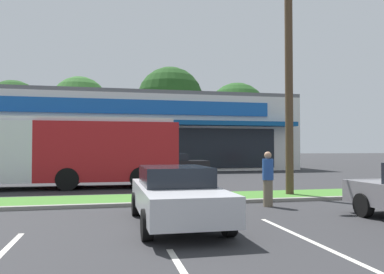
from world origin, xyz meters
TOP-DOWN VIEW (x-y plane):
  - grass_median at (0.00, 14.00)m, footprint 56.00×2.20m
  - curb_lip at (0.00, 12.78)m, footprint 56.00×0.24m
  - parking_stripe_2 at (2.85, 7.42)m, footprint 0.12×4.80m
  - storefront_building at (-0.28, 35.96)m, footprint 30.21×13.26m
  - tree_left at (-11.41, 46.28)m, footprint 6.52×6.52m
  - tree_mid_left at (-4.15, 44.54)m, footprint 6.30×6.30m
  - tree_mid at (5.71, 42.59)m, footprint 7.32×7.32m
  - tree_mid_right at (15.02, 46.79)m, footprint 7.61×7.61m
  - utility_pole at (5.51, 13.85)m, footprint 3.03×2.40m
  - city_bus at (-3.68, 19.11)m, footprint 11.64×2.79m
  - car_0 at (3.07, 24.71)m, footprint 4.21×1.99m
  - car_3 at (0.51, 9.69)m, footprint 1.94×4.75m
  - pedestrian_near_bench at (3.88, 11.84)m, footprint 0.35×0.35m

SIDE VIEW (x-z plane):
  - parking_stripe_2 at x=2.85m, z-range 0.00..0.01m
  - grass_median at x=0.00m, z-range 0.00..0.12m
  - curb_lip at x=0.00m, z-range 0.00..0.12m
  - car_3 at x=0.51m, z-range 0.03..1.43m
  - car_0 at x=3.07m, z-range 0.03..1.53m
  - pedestrian_near_bench at x=3.88m, z-range 0.00..1.75m
  - city_bus at x=-3.68m, z-range 0.14..3.39m
  - storefront_building at x=-0.28m, z-range 0.00..6.44m
  - utility_pole at x=5.51m, z-range 0.36..11.72m
  - tree_left at x=-11.41m, z-range 1.43..10.85m
  - tree_mid_right at x=15.02m, z-range 1.27..11.44m
  - tree_mid_left at x=-4.15m, z-range 1.74..11.53m
  - tree_mid at x=5.71m, z-range 1.78..12.68m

